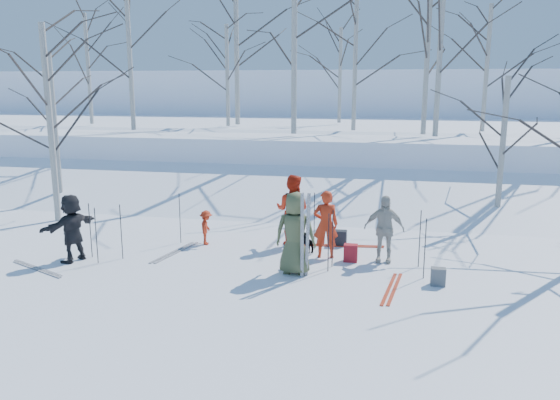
% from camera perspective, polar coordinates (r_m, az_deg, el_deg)
% --- Properties ---
extents(ground, '(120.00, 120.00, 0.00)m').
position_cam_1_polar(ground, '(12.55, -1.42, -7.22)').
color(ground, white).
rests_on(ground, ground).
extents(snow_ramp, '(70.00, 9.49, 4.12)m').
position_cam_1_polar(snow_ramp, '(19.15, 3.38, -0.01)').
color(snow_ramp, white).
rests_on(snow_ramp, ground).
extents(snow_plateau, '(70.00, 18.00, 2.20)m').
position_cam_1_polar(snow_plateau, '(28.83, 6.36, 5.71)').
color(snow_plateau, white).
rests_on(snow_plateau, ground).
extents(far_hill, '(90.00, 30.00, 6.00)m').
position_cam_1_polar(far_hill, '(49.65, 8.79, 9.42)').
color(far_hill, white).
rests_on(far_hill, ground).
extents(skier_olive_center, '(0.92, 0.62, 1.85)m').
position_cam_1_polar(skier_olive_center, '(12.01, 1.59, -3.49)').
color(skier_olive_center, '#454D2E').
rests_on(skier_olive_center, ground).
extents(skier_red_north, '(0.65, 0.48, 1.66)m').
position_cam_1_polar(skier_red_north, '(13.18, 4.80, -2.55)').
color(skier_red_north, '#B52810').
rests_on(skier_red_north, ground).
extents(skier_redor_behind, '(1.01, 0.85, 1.86)m').
position_cam_1_polar(skier_redor_behind, '(14.15, 1.31, -1.07)').
color(skier_redor_behind, red).
rests_on(skier_redor_behind, ground).
extents(skier_red_seated, '(0.43, 0.63, 0.91)m').
position_cam_1_polar(skier_red_seated, '(14.42, -7.71, -2.88)').
color(skier_red_seated, '#B52810').
rests_on(skier_red_seated, ground).
extents(skier_cream_east, '(0.95, 0.42, 1.61)m').
position_cam_1_polar(skier_cream_east, '(13.06, 10.82, -2.98)').
color(skier_cream_east, beige).
rests_on(skier_cream_east, ground).
extents(skier_grey_west, '(0.95, 1.58, 1.62)m').
position_cam_1_polar(skier_grey_west, '(13.78, -20.92, -2.74)').
color(skier_grey_west, black).
rests_on(skier_grey_west, ground).
extents(dog, '(0.55, 0.55, 0.45)m').
position_cam_1_polar(dog, '(13.76, 3.02, -4.51)').
color(dog, black).
rests_on(dog, ground).
extents(upright_ski_left, '(0.09, 0.16, 1.90)m').
position_cam_1_polar(upright_ski_left, '(11.71, 2.33, -3.78)').
color(upright_ski_left, silver).
rests_on(upright_ski_left, ground).
extents(upright_ski_right, '(0.15, 0.23, 1.89)m').
position_cam_1_polar(upright_ski_right, '(11.76, 2.90, -3.71)').
color(upright_ski_right, silver).
rests_on(upright_ski_right, ground).
extents(ski_pair_a, '(0.93, 1.98, 0.02)m').
position_cam_1_polar(ski_pair_a, '(13.97, -10.94, -5.38)').
color(ski_pair_a, silver).
rests_on(ski_pair_a, ground).
extents(ski_pair_b, '(1.63, 2.05, 0.02)m').
position_cam_1_polar(ski_pair_b, '(13.72, -24.06, -6.56)').
color(ski_pair_b, silver).
rests_on(ski_pair_b, ground).
extents(ski_pair_c, '(0.62, 1.94, 0.02)m').
position_cam_1_polar(ski_pair_c, '(14.36, 7.03, -4.77)').
color(ski_pair_c, '#B03119').
rests_on(ski_pair_c, ground).
extents(ski_pair_d, '(0.71, 1.95, 0.02)m').
position_cam_1_polar(ski_pair_d, '(11.61, 11.61, -9.06)').
color(ski_pair_d, '#B03119').
rests_on(ski_pair_d, ground).
extents(ski_pole_a, '(0.02, 0.02, 1.34)m').
position_cam_1_polar(ski_pole_a, '(13.45, -18.65, -3.56)').
color(ski_pole_a, black).
rests_on(ski_pole_a, ground).
extents(ski_pole_b, '(0.02, 0.02, 1.34)m').
position_cam_1_polar(ski_pole_b, '(12.56, 5.51, -4.05)').
color(ski_pole_b, black).
rests_on(ski_pole_b, ground).
extents(ski_pole_c, '(0.02, 0.02, 1.34)m').
position_cam_1_polar(ski_pole_c, '(14.51, 3.61, -1.82)').
color(ski_pole_c, black).
rests_on(ski_pole_c, ground).
extents(ski_pole_d, '(0.02, 0.02, 1.34)m').
position_cam_1_polar(ski_pole_d, '(12.17, 14.90, -4.94)').
color(ski_pole_d, black).
rests_on(ski_pole_d, ground).
extents(ski_pole_e, '(0.02, 0.02, 1.34)m').
position_cam_1_polar(ski_pole_e, '(14.62, -10.41, -1.90)').
color(ski_pole_e, black).
rests_on(ski_pole_e, ground).
extents(ski_pole_f, '(0.02, 0.02, 1.34)m').
position_cam_1_polar(ski_pole_f, '(12.25, 5.08, -4.46)').
color(ski_pole_f, black).
rests_on(ski_pole_f, ground).
extents(ski_pole_g, '(0.02, 0.02, 1.34)m').
position_cam_1_polar(ski_pole_g, '(13.62, -16.26, -3.21)').
color(ski_pole_g, black).
rests_on(ski_pole_g, ground).
extents(ski_pole_h, '(0.02, 0.02, 1.34)m').
position_cam_1_polar(ski_pole_h, '(13.98, -19.20, -3.01)').
color(ski_pole_h, black).
rests_on(ski_pole_h, ground).
extents(ski_pole_i, '(0.02, 0.02, 1.34)m').
position_cam_1_polar(ski_pole_i, '(12.90, 14.39, -3.95)').
color(ski_pole_i, black).
rests_on(ski_pole_i, ground).
extents(ski_pole_j, '(0.02, 0.02, 1.34)m').
position_cam_1_polar(ski_pole_j, '(14.50, 2.40, -1.82)').
color(ski_pole_j, black).
rests_on(ski_pole_j, ground).
extents(backpack_red, '(0.32, 0.22, 0.42)m').
position_cam_1_polar(backpack_red, '(13.11, 7.40, -5.51)').
color(backpack_red, maroon).
rests_on(backpack_red, ground).
extents(backpack_grey, '(0.30, 0.20, 0.38)m').
position_cam_1_polar(backpack_grey, '(11.98, 16.19, -7.71)').
color(backpack_grey, '#515458').
rests_on(backpack_grey, ground).
extents(backpack_dark, '(0.34, 0.24, 0.40)m').
position_cam_1_polar(backpack_dark, '(14.35, 6.29, -3.96)').
color(backpack_dark, black).
rests_on(backpack_dark, ground).
extents(birch_plateau_a, '(5.20, 5.20, 6.56)m').
position_cam_1_polar(birch_plateau_a, '(21.54, 16.40, 15.14)').
color(birch_plateau_a, silver).
rests_on(birch_plateau_a, snow_plateau).
extents(birch_plateau_b, '(4.32, 4.32, 5.31)m').
position_cam_1_polar(birch_plateau_b, '(23.69, 7.85, 13.65)').
color(birch_plateau_b, silver).
rests_on(birch_plateau_b, snow_plateau).
extents(birch_plateau_c, '(4.88, 4.88, 6.11)m').
position_cam_1_polar(birch_plateau_c, '(24.54, -15.43, 14.22)').
color(birch_plateau_c, silver).
rests_on(birch_plateau_c, snow_plateau).
extents(birch_plateau_d, '(4.16, 4.16, 5.09)m').
position_cam_1_polar(birch_plateau_d, '(24.42, 20.79, 12.69)').
color(birch_plateau_d, silver).
rests_on(birch_plateau_d, snow_plateau).
extents(birch_plateau_e, '(3.89, 3.89, 4.70)m').
position_cam_1_polar(birch_plateau_e, '(28.36, 6.29, 12.79)').
color(birch_plateau_e, silver).
rests_on(birch_plateau_e, snow_plateau).
extents(birch_plateau_f, '(6.07, 6.07, 7.81)m').
position_cam_1_polar(birch_plateau_f, '(27.14, -4.58, 16.15)').
color(birch_plateau_f, silver).
rests_on(birch_plateau_f, snow_plateau).
extents(birch_plateau_h, '(5.67, 5.67, 7.25)m').
position_cam_1_polar(birch_plateau_h, '(21.90, 1.49, 16.44)').
color(birch_plateau_h, silver).
rests_on(birch_plateau_h, snow_plateau).
extents(birch_plateau_i, '(4.99, 4.99, 6.27)m').
position_cam_1_polar(birch_plateau_i, '(22.33, 15.15, 14.70)').
color(birch_plateau_i, silver).
rests_on(birch_plateau_i, snow_plateau).
extents(birch_plateau_j, '(4.29, 4.29, 5.27)m').
position_cam_1_polar(birch_plateau_j, '(28.91, -19.41, 12.75)').
color(birch_plateau_j, silver).
rests_on(birch_plateau_j, snow_plateau).
extents(birch_plateau_k, '(3.83, 3.83, 4.61)m').
position_cam_1_polar(birch_plateau_k, '(26.06, -5.53, 12.79)').
color(birch_plateau_k, silver).
rests_on(birch_plateau_k, snow_plateau).
extents(birch_edge_a, '(4.72, 4.72, 5.88)m').
position_cam_1_polar(birch_edge_a, '(17.81, -22.88, 7.24)').
color(birch_edge_a, silver).
rests_on(birch_edge_a, ground).
extents(birch_edge_d, '(4.24, 4.24, 5.21)m').
position_cam_1_polar(birch_edge_d, '(20.52, -22.45, 6.84)').
color(birch_edge_d, silver).
rests_on(birch_edge_d, ground).
extents(birch_edge_e, '(3.66, 3.66, 4.37)m').
position_cam_1_polar(birch_edge_e, '(17.63, 22.20, 4.79)').
color(birch_edge_e, silver).
rests_on(birch_edge_e, ground).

